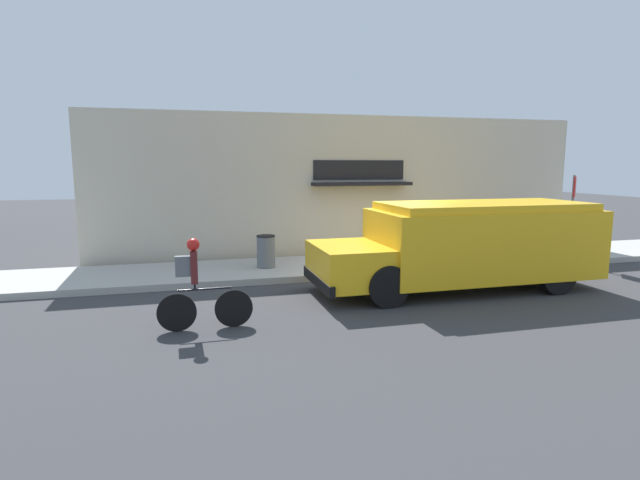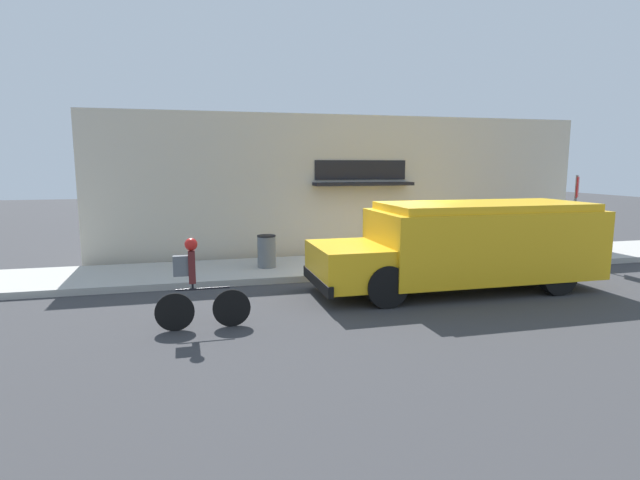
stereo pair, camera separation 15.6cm
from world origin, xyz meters
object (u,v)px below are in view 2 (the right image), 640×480
object	(u,v)px
cyclist	(196,285)
trash_bin	(267,251)
school_bus	(467,244)
stop_sign_post	(576,203)

from	to	relation	value
cyclist	trash_bin	size ratio (longest dim) A/B	1.92
trash_bin	school_bus	bearing A→B (deg)	-34.14
school_bus	cyclist	distance (m)	6.42
school_bus	cyclist	world-z (taller)	school_bus
school_bus	cyclist	bearing A→B (deg)	-166.88
school_bus	cyclist	xyz separation A→B (m)	(-6.25, -1.44, -0.29)
cyclist	trash_bin	xyz separation A→B (m)	(1.91, 4.38, -0.20)
school_bus	trash_bin	xyz separation A→B (m)	(-4.34, 2.94, -0.49)
stop_sign_post	school_bus	bearing A→B (deg)	-157.06
trash_bin	cyclist	bearing A→B (deg)	-113.50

